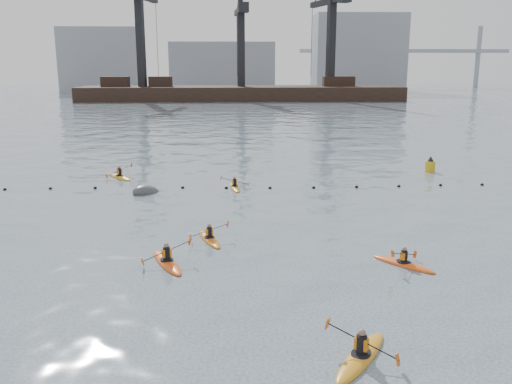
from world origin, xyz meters
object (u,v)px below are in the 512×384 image
at_px(kayaker_4, 404,263).
at_px(kayaker_5, 120,176).
at_px(kayaker_1, 361,356).
at_px(nav_buoy, 430,166).
at_px(kayaker_3, 235,187).
at_px(kayaker_0, 167,261).
at_px(kayaker_2, 209,238).
at_px(mooring_buoy, 146,193).

bearing_deg(kayaker_4, kayaker_5, -92.34).
height_order(kayaker_1, nav_buoy, nav_buoy).
distance_m(kayaker_3, nav_buoy, 16.28).
distance_m(kayaker_4, nav_buoy, 21.59).
bearing_deg(kayaker_1, kayaker_0, 163.78).
relative_size(kayaker_1, kayaker_2, 1.07).
bearing_deg(kayaker_1, mooring_buoy, 148.48).
distance_m(kayaker_2, kayaker_5, 16.64).
distance_m(kayaker_4, kayaker_5, 24.41).
height_order(kayaker_5, nav_buoy, nav_buoy).
xyz_separation_m(kayaker_3, kayaker_5, (-8.62, 3.79, 0.01)).
bearing_deg(nav_buoy, kayaker_2, -135.60).
height_order(kayaker_1, mooring_buoy, kayaker_1).
bearing_deg(kayaker_5, nav_buoy, -35.10).
bearing_deg(nav_buoy, kayaker_4, -112.34).
bearing_deg(kayaker_2, kayaker_0, -137.93).
bearing_deg(kayaker_1, kayaker_4, 98.50).
distance_m(kayaker_3, kayaker_5, 9.42).
relative_size(kayaker_4, mooring_buoy, 1.26).
xyz_separation_m(kayaker_2, nav_buoy, (16.64, 16.30, 0.34)).
bearing_deg(kayaker_0, mooring_buoy, 78.12).
xyz_separation_m(kayaker_2, kayaker_3, (1.22, 11.11, -0.00)).
bearing_deg(mooring_buoy, kayaker_0, -77.21).
distance_m(kayaker_0, nav_buoy, 26.69).
bearing_deg(kayaker_1, kayaker_2, 148.05).
distance_m(mooring_buoy, nav_buoy, 22.21).
xyz_separation_m(kayaker_4, mooring_buoy, (-13.10, 13.70, -0.09)).
bearing_deg(nav_buoy, kayaker_5, -176.67).
bearing_deg(kayaker_3, kayaker_0, -110.00).
xyz_separation_m(kayaker_1, mooring_buoy, (-9.58, 21.06, -0.10)).
xyz_separation_m(kayaker_2, mooring_buoy, (-4.66, 10.03, -0.09)).
distance_m(kayaker_1, kayaker_3, 22.45).
bearing_deg(kayaker_2, nav_buoy, 24.97).
relative_size(kayaker_1, nav_buoy, 2.25).
xyz_separation_m(kayaker_3, kayaker_4, (7.22, -14.78, 0.00)).
xyz_separation_m(kayaker_0, kayaker_3, (2.90, 14.21, -0.01)).
bearing_deg(kayaker_5, mooring_buoy, -99.03).
distance_m(kayaker_1, nav_buoy, 29.74).
height_order(kayaker_3, kayaker_5, kayaker_5).
height_order(kayaker_3, mooring_buoy, kayaker_3).
bearing_deg(kayaker_0, kayaker_4, -27.89).
bearing_deg(mooring_buoy, nav_buoy, 16.39).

